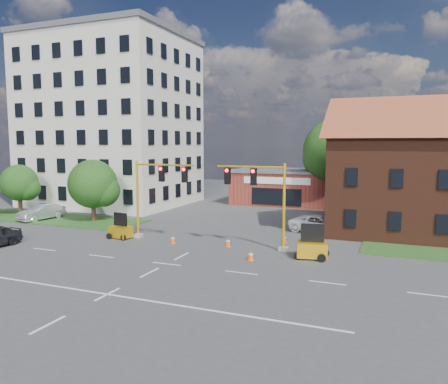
# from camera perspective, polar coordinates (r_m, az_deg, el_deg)

# --- Properties ---
(ground) EXTENTS (120.00, 120.00, 0.00)m
(ground) POSITION_cam_1_polar(r_m,az_deg,el_deg) (28.09, -7.51, -9.30)
(ground) COLOR #404043
(ground) RESTS_ON ground
(grass_verge_nw) EXTENTS (22.00, 6.00, 0.08)m
(grass_verge_nw) POSITION_cam_1_polar(r_m,az_deg,el_deg) (47.91, -22.62, -3.14)
(grass_verge_nw) COLOR #24481B
(grass_verge_nw) RESTS_ON ground
(lane_markings) EXTENTS (60.00, 36.00, 0.01)m
(lane_markings) POSITION_cam_1_polar(r_m,az_deg,el_deg) (25.64, -10.87, -10.89)
(lane_markings) COLOR silver
(lane_markings) RESTS_ON ground
(office_block) EXTENTS (18.40, 15.40, 20.60)m
(office_block) POSITION_cam_1_polar(r_m,az_deg,el_deg) (56.44, -14.46, 8.98)
(office_block) COLOR beige
(office_block) RESTS_ON ground
(brick_shop) EXTENTS (12.40, 8.40, 4.30)m
(brick_shop) POSITION_cam_1_polar(r_m,az_deg,el_deg) (55.39, 7.93, 0.73)
(brick_shop) COLOR maroon
(brick_shop) RESTS_ON ground
(tree_large) EXTENTS (7.58, 7.22, 10.30)m
(tree_large) POSITION_cam_1_polar(r_m,az_deg,el_deg) (51.00, 14.73, 4.88)
(tree_large) COLOR #3B2215
(tree_large) RESTS_ON ground
(tree_nw_front) EXTENTS (4.92, 4.68, 6.01)m
(tree_nw_front) POSITION_cam_1_polar(r_m,az_deg,el_deg) (43.77, -16.46, 0.81)
(tree_nw_front) COLOR #3B2215
(tree_nw_front) RESTS_ON ground
(tree_nw_rear) EXTENTS (4.06, 3.87, 5.33)m
(tree_nw_rear) POSITION_cam_1_polar(r_m,az_deg,el_deg) (50.99, -24.97, 0.93)
(tree_nw_rear) COLOR #3B2215
(tree_nw_rear) RESTS_ON ground
(signal_mast_west) EXTENTS (5.30, 0.60, 6.20)m
(signal_mast_west) POSITION_cam_1_polar(r_m,az_deg,el_deg) (34.62, -8.98, 0.26)
(signal_mast_west) COLOR gray
(signal_mast_west) RESTS_ON ground
(signal_mast_east) EXTENTS (5.30, 0.60, 6.20)m
(signal_mast_east) POSITION_cam_1_polar(r_m,az_deg,el_deg) (31.06, 4.93, -0.38)
(signal_mast_east) COLOR gray
(signal_mast_east) RESTS_ON ground
(trailer_west) EXTENTS (1.89, 1.41, 1.97)m
(trailer_west) POSITION_cam_1_polar(r_m,az_deg,el_deg) (35.94, -13.35, -4.94)
(trailer_west) COLOR #EBAF13
(trailer_west) RESTS_ON ground
(trailer_east) EXTENTS (2.17, 1.67, 2.22)m
(trailer_east) POSITION_cam_1_polar(r_m,az_deg,el_deg) (29.53, 11.44, -7.20)
(trailer_east) COLOR #EBAF13
(trailer_east) RESTS_ON ground
(cone_a) EXTENTS (0.40, 0.40, 0.70)m
(cone_a) POSITION_cam_1_polar(r_m,az_deg,el_deg) (33.41, -6.68, -6.15)
(cone_a) COLOR #F2530C
(cone_a) RESTS_ON ground
(cone_b) EXTENTS (0.40, 0.40, 0.70)m
(cone_b) POSITION_cam_1_polar(r_m,az_deg,el_deg) (32.19, 0.52, -6.59)
(cone_b) COLOR #F2530C
(cone_b) RESTS_ON ground
(cone_c) EXTENTS (0.40, 0.40, 0.70)m
(cone_c) POSITION_cam_1_polar(r_m,az_deg,el_deg) (28.59, 3.52, -8.27)
(cone_c) COLOR #F2530C
(cone_c) RESTS_ON ground
(cone_d) EXTENTS (0.40, 0.40, 0.70)m
(cone_d) POSITION_cam_1_polar(r_m,az_deg,el_deg) (33.70, 7.89, -6.06)
(cone_d) COLOR #F2530C
(cone_d) RESTS_ON ground
(pickup_white) EXTENTS (5.49, 3.08, 1.45)m
(pickup_white) POSITION_cam_1_polar(r_m,az_deg,el_deg) (38.09, 12.45, -4.11)
(pickup_white) COLOR white
(pickup_white) RESTS_ON ground
(sedan_silver_front) EXTENTS (2.20, 4.91, 1.57)m
(sedan_silver_front) POSITION_cam_1_polar(r_m,az_deg,el_deg) (46.82, -22.76, -2.44)
(sedan_silver_front) COLOR #B0B4B8
(sedan_silver_front) RESTS_ON ground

